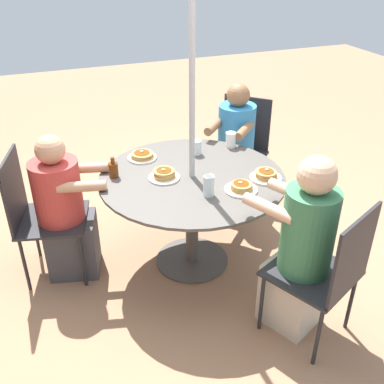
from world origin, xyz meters
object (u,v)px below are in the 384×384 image
pancake_plate_a (142,156)px  syrup_bottle (113,169)px  patio_chair_south (241,145)px  pancake_plate_c (241,188)px  diner_north (65,213)px  coffee_cup (231,140)px  patio_chair_north (37,210)px  pancake_plate_b (266,175)px  diner_south (234,153)px  patio_chair_east (328,269)px  diner_east (301,252)px  drinking_glass_b (209,186)px  drinking_glass_a (196,147)px  pancake_plate_d (164,175)px  patio_table (192,193)px

pancake_plate_a → syrup_bottle: (-0.21, 0.26, 0.03)m
patio_chair_south → pancake_plate_c: (-1.06, 0.53, 0.22)m
diner_north → coffee_cup: (0.13, -1.31, 0.30)m
patio_chair_north → pancake_plate_b: (-0.48, -1.49, 0.23)m
diner_south → pancake_plate_b: diner_south is taller
diner_north → pancake_plate_a: 0.69m
patio_chair_east → diner_south: size_ratio=0.83×
diner_north → diner_east: (-1.03, -1.24, 0.06)m
coffee_cup → drinking_glass_b: 0.77m
patio_chair_north → coffee_cup: size_ratio=8.07×
diner_south → drinking_glass_b: 1.14m
pancake_plate_c → drinking_glass_a: size_ratio=1.99×
drinking_glass_a → patio_chair_north: bearing=92.7°
diner_east → patio_chair_north: bearing=117.7°
patio_chair_east → syrup_bottle: size_ratio=6.51×
pancake_plate_d → drinking_glass_a: bearing=-50.4°
pancake_plate_c → syrup_bottle: bearing=56.4°
patio_chair_south → diner_south: bearing=90.0°
diner_south → pancake_plate_b: size_ratio=5.24×
diner_north → diner_south: (0.41, -1.49, 0.03)m
diner_east → pancake_plate_b: bearing=57.5°
pancake_plate_a → drinking_glass_a: drinking_glass_a is taller
pancake_plate_b → drinking_glass_b: 0.46m
diner_north → pancake_plate_d: diner_north is taller
diner_south → drinking_glass_b: diner_south is taller
pancake_plate_b → pancake_plate_a: bearing=49.3°
pancake_plate_d → coffee_cup: (0.32, -0.64, 0.03)m
patio_chair_east → patio_chair_south: bearing=54.9°
diner_north → pancake_plate_b: diner_north is taller
coffee_cup → drinking_glass_b: bearing=144.7°
diner_east → pancake_plate_b: size_ratio=5.48×
patio_chair_east → pancake_plate_d: (1.01, 0.64, 0.23)m
patio_chair_north → patio_table: bearing=90.0°
diner_east → pancake_plate_b: 0.63m
patio_chair_north → diner_east: 1.78m
patio_chair_north → pancake_plate_c: size_ratio=4.35×
patio_chair_north → pancake_plate_a: (0.12, -0.79, 0.22)m
patio_chair_north → patio_chair_south: (0.49, -1.80, 0.00)m
diner_east → coffee_cup: 1.18m
patio_chair_east → pancake_plate_a: (1.36, 0.70, 0.22)m
patio_table → pancake_plate_c: (-0.30, -0.23, 0.16)m
pancake_plate_b → patio_chair_north: bearing=72.2°
drinking_glass_a → drinking_glass_b: drinking_glass_b is taller
drinking_glass_b → pancake_plate_c: bearing=-95.5°
diner_south → pancake_plate_a: (-0.24, 0.88, 0.23)m
pancake_plate_b → pancake_plate_c: bearing=111.1°
pancake_plate_b → syrup_bottle: (0.40, 0.96, 0.03)m
pancake_plate_a → diner_east: bearing=-152.4°
pancake_plate_a → drinking_glass_b: bearing=-159.4°
patio_chair_south → patio_chair_east: bearing=125.1°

